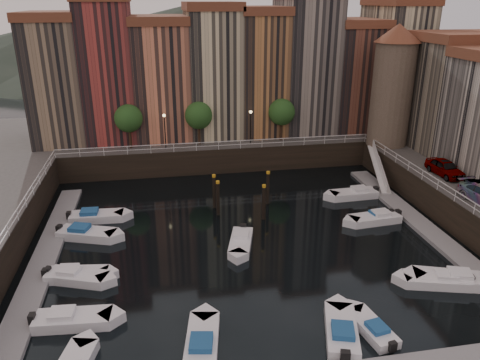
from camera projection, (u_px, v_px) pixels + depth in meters
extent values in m
plane|color=black|center=(244.00, 237.00, 40.51)|extent=(200.00, 200.00, 0.00)
cube|color=black|center=(209.00, 138.00, 63.83)|extent=(80.00, 20.00, 3.00)
cube|color=gray|center=(45.00, 258.00, 36.86)|extent=(2.00, 28.00, 0.35)
cube|color=gray|center=(422.00, 226.00, 42.20)|extent=(2.00, 28.00, 0.35)
cone|color=#2D382D|center=(71.00, 45.00, 133.97)|extent=(80.00, 80.00, 14.00)
cone|color=#2D382D|center=(192.00, 36.00, 139.02)|extent=(100.00, 100.00, 18.00)
cone|color=#2D382D|center=(305.00, 45.00, 145.87)|extent=(70.00, 70.00, 12.00)
cube|color=#887156|center=(59.00, 83.00, 55.49)|extent=(6.00, 10.00, 14.00)
cube|color=brown|center=(50.00, 16.00, 52.78)|extent=(6.30, 10.30, 1.00)
cube|color=#9F3732|center=(109.00, 73.00, 56.10)|extent=(5.80, 10.00, 16.00)
cube|color=#DE805B|center=(162.00, 82.00, 57.57)|extent=(6.50, 10.00, 13.50)
cube|color=brown|center=(158.00, 20.00, 54.95)|extent=(6.80, 10.30, 1.00)
cube|color=beige|center=(213.00, 74.00, 58.34)|extent=(6.20, 10.00, 15.00)
cube|color=brown|center=(211.00, 6.00, 55.45)|extent=(6.50, 10.30, 1.00)
cube|color=#B37541|center=(259.00, 75.00, 59.41)|extent=(5.60, 10.00, 14.50)
cube|color=brown|center=(260.00, 10.00, 56.60)|extent=(5.90, 10.30, 1.00)
cube|color=gray|center=(305.00, 66.00, 60.03)|extent=(6.40, 10.00, 16.50)
cube|color=brown|center=(349.00, 78.00, 61.69)|extent=(6.00, 10.00, 13.00)
cube|color=brown|center=(354.00, 23.00, 59.16)|extent=(6.30, 10.30, 1.00)
cube|color=beige|center=(392.00, 68.00, 62.22)|extent=(5.90, 10.00, 15.50)
cube|color=brown|center=(400.00, 1.00, 59.23)|extent=(6.20, 10.30, 1.00)
cube|color=gray|center=(456.00, 97.00, 52.63)|extent=(9.00, 8.00, 12.00)
cube|color=brown|center=(466.00, 37.00, 50.28)|extent=(9.30, 8.30, 1.00)
cylinder|color=#6B5B4C|center=(391.00, 95.00, 53.86)|extent=(4.60, 4.60, 12.00)
cone|color=brown|center=(399.00, 33.00, 51.40)|extent=(5.20, 5.20, 2.00)
cylinder|color=black|center=(130.00, 139.00, 54.04)|extent=(0.30, 0.30, 2.40)
sphere|color=#1E4719|center=(128.00, 118.00, 53.18)|extent=(3.20, 3.20, 3.20)
cylinder|color=black|center=(199.00, 135.00, 55.36)|extent=(0.30, 0.30, 2.40)
sphere|color=#1E4719|center=(199.00, 115.00, 54.49)|extent=(3.20, 3.20, 3.20)
cylinder|color=black|center=(281.00, 131.00, 57.01)|extent=(0.30, 0.30, 2.40)
sphere|color=#1E4719|center=(282.00, 112.00, 56.14)|extent=(3.20, 3.20, 3.20)
cylinder|color=black|center=(165.00, 133.00, 53.50)|extent=(0.12, 0.12, 4.00)
sphere|color=#FFD88C|center=(164.00, 115.00, 52.77)|extent=(0.36, 0.36, 0.36)
cylinder|color=black|center=(251.00, 129.00, 55.14)|extent=(0.12, 0.12, 4.00)
sphere|color=#FFD88C|center=(251.00, 112.00, 54.42)|extent=(0.36, 0.36, 0.36)
cube|color=white|center=(218.00, 142.00, 53.76)|extent=(36.00, 0.08, 0.08)
cube|color=white|center=(219.00, 145.00, 53.93)|extent=(36.00, 0.06, 0.06)
cube|color=white|center=(447.00, 186.00, 41.13)|extent=(0.08, 34.00, 0.08)
cube|color=white|center=(446.00, 190.00, 41.29)|extent=(0.06, 34.00, 0.06)
cube|color=white|center=(12.00, 217.00, 35.20)|extent=(0.08, 34.00, 0.08)
cube|color=white|center=(13.00, 222.00, 35.36)|extent=(0.06, 34.00, 0.06)
cube|color=white|center=(379.00, 168.00, 51.87)|extent=(2.78, 8.26, 2.81)
cube|color=white|center=(379.00, 164.00, 51.69)|extent=(1.93, 8.32, 3.65)
cylinder|color=black|center=(218.00, 200.00, 44.19)|extent=(0.32, 0.32, 3.60)
cylinder|color=#C78A17|center=(218.00, 182.00, 43.52)|extent=(0.36, 0.36, 0.25)
cylinder|color=black|center=(214.00, 194.00, 45.74)|extent=(0.32, 0.32, 3.60)
cylinder|color=#C78A17|center=(214.00, 176.00, 45.07)|extent=(0.36, 0.36, 0.25)
cylinder|color=black|center=(264.00, 205.00, 43.30)|extent=(0.32, 0.32, 3.60)
cylinder|color=#C78A17|center=(264.00, 186.00, 42.63)|extent=(0.36, 0.36, 0.25)
cylinder|color=black|center=(268.00, 190.00, 46.61)|extent=(0.32, 0.32, 3.60)
cylinder|color=#C78A17|center=(268.00, 173.00, 45.94)|extent=(0.36, 0.36, 0.25)
cube|color=white|center=(74.00, 320.00, 29.53)|extent=(4.88, 2.20, 0.81)
cube|color=white|center=(62.00, 315.00, 29.30)|extent=(1.61, 1.41, 0.54)
cube|color=black|center=(32.00, 319.00, 29.21)|extent=(0.42, 0.57, 0.76)
cube|color=white|center=(78.00, 278.00, 34.08)|extent=(4.79, 3.20, 0.76)
cube|color=white|center=(69.00, 271.00, 34.02)|extent=(1.76, 1.64, 0.51)
cube|color=black|center=(48.00, 272.00, 34.38)|extent=(0.51, 0.60, 0.71)
cube|color=white|center=(77.00, 275.00, 34.38)|extent=(4.60, 2.27, 0.75)
cube|color=white|center=(68.00, 270.00, 34.19)|extent=(1.55, 1.38, 0.50)
cube|color=black|center=(45.00, 273.00, 34.19)|extent=(0.41, 0.54, 0.70)
cube|color=white|center=(88.00, 234.00, 40.27)|extent=(5.27, 3.44, 0.84)
cube|color=#1D4E82|center=(80.00, 229.00, 40.19)|extent=(1.92, 1.79, 0.56)
cube|color=black|center=(59.00, 229.00, 40.56)|extent=(0.56, 0.66, 0.78)
cube|color=white|center=(97.00, 217.00, 43.53)|extent=(4.90, 2.11, 0.82)
cube|color=#1D4E82|center=(89.00, 213.00, 43.27)|extent=(1.60, 1.39, 0.55)
cube|color=black|center=(69.00, 216.00, 43.13)|extent=(0.41, 0.57, 0.76)
cube|color=white|center=(449.00, 280.00, 33.77)|extent=(5.28, 3.46, 0.84)
cube|color=white|center=(460.00, 275.00, 33.48)|extent=(1.93, 1.80, 0.56)
cube|color=white|center=(436.00, 281.00, 33.66)|extent=(4.86, 2.92, 0.78)
cube|color=white|center=(446.00, 276.00, 33.44)|extent=(1.73, 1.59, 0.52)
cube|color=black|center=(471.00, 280.00, 33.36)|extent=(0.49, 0.60, 0.72)
cube|color=white|center=(374.00, 219.00, 43.10)|extent=(4.83, 2.23, 0.80)
cube|color=white|center=(381.00, 214.00, 43.09)|extent=(1.60, 1.41, 0.53)
cube|color=black|center=(398.00, 214.00, 43.61)|extent=(0.42, 0.56, 0.75)
cube|color=white|center=(372.00, 218.00, 43.34)|extent=(4.33, 2.32, 0.70)
cube|color=#1D4E82|center=(377.00, 213.00, 43.38)|extent=(1.49, 1.34, 0.47)
cube|color=black|center=(391.00, 213.00, 43.97)|extent=(0.41, 0.52, 0.65)
cube|color=white|center=(353.00, 195.00, 48.51)|extent=(4.90, 2.06, 0.82)
cube|color=white|center=(360.00, 190.00, 48.46)|extent=(1.59, 1.38, 0.55)
cube|color=black|center=(376.00, 190.00, 48.92)|extent=(0.41, 0.56, 0.77)
cube|color=white|center=(202.00, 343.00, 27.58)|extent=(2.68, 5.08, 0.82)
cube|color=#1D4E82|center=(201.00, 344.00, 26.79)|extent=(1.57, 1.74, 0.55)
cube|color=white|center=(341.00, 331.00, 28.55)|extent=(3.21, 5.16, 0.82)
cube|color=#1D4E82|center=(343.00, 332.00, 27.77)|extent=(1.71, 1.86, 0.55)
cube|color=black|center=(345.00, 357.00, 26.12)|extent=(0.64, 0.53, 0.77)
cube|color=white|center=(371.00, 328.00, 28.93)|extent=(2.16, 4.11, 0.67)
cube|color=#1D4E82|center=(377.00, 328.00, 28.32)|extent=(1.27, 1.41, 0.44)
cube|color=black|center=(393.00, 347.00, 27.06)|extent=(0.49, 0.38, 0.62)
imported|color=gray|center=(445.00, 169.00, 45.72)|extent=(2.13, 4.71, 1.57)
cube|color=white|center=(241.00, 243.00, 38.92)|extent=(2.86, 4.74, 0.76)
cube|color=white|center=(241.00, 235.00, 39.32)|extent=(1.55, 1.69, 0.50)
cube|color=black|center=(243.00, 228.00, 40.99)|extent=(0.58, 0.48, 0.71)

